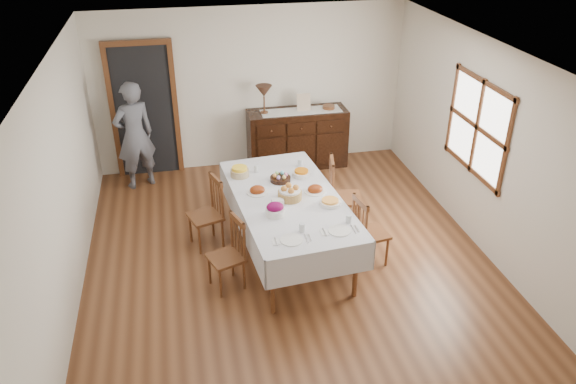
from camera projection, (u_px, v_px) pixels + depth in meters
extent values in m
plane|color=brown|center=(290.00, 262.00, 7.07)|extent=(6.00, 6.00, 0.00)
cube|color=silver|center=(290.00, 57.00, 5.82)|extent=(5.00, 6.00, 0.02)
cube|color=silver|center=(251.00, 89.00, 9.02)|extent=(5.00, 0.02, 2.60)
cube|color=silver|center=(380.00, 358.00, 3.87)|extent=(5.00, 0.02, 2.60)
cube|color=silver|center=(61.00, 191.00, 5.99)|extent=(0.02, 6.00, 2.60)
cube|color=silver|center=(488.00, 151.00, 6.89)|extent=(0.02, 6.00, 2.60)
cube|color=white|center=(478.00, 127.00, 7.05)|extent=(0.02, 1.30, 1.10)
cube|color=#5B321A|center=(477.00, 127.00, 7.05)|extent=(0.03, 1.46, 1.26)
cube|color=black|center=(145.00, 112.00, 8.80)|extent=(0.90, 0.06, 2.10)
cube|color=#5B321A|center=(145.00, 112.00, 8.78)|extent=(1.04, 0.08, 2.18)
cube|color=silver|center=(288.00, 199.00, 6.84)|extent=(1.40, 2.48, 0.04)
cylinder|color=#5B321A|center=(272.00, 284.00, 6.05)|extent=(0.06, 0.06, 0.77)
cylinder|color=#5B321A|center=(356.00, 268.00, 6.30)|extent=(0.06, 0.06, 0.77)
cylinder|color=#5B321A|center=(233.00, 196.00, 7.78)|extent=(0.06, 0.06, 0.77)
cylinder|color=#5B321A|center=(299.00, 186.00, 8.03)|extent=(0.06, 0.06, 0.77)
cube|color=silver|center=(240.00, 217.00, 6.76)|extent=(0.24, 2.42, 0.37)
cube|color=silver|center=(334.00, 203.00, 7.07)|extent=(0.24, 2.42, 0.37)
cube|color=silver|center=(321.00, 265.00, 5.91)|extent=(1.23, 0.13, 0.37)
cube|color=silver|center=(263.00, 169.00, 7.92)|extent=(1.23, 0.13, 0.37)
cube|color=#5B321A|center=(226.00, 258.00, 6.45)|extent=(0.47, 0.47, 0.04)
cylinder|color=#5B321A|center=(210.00, 270.00, 6.60)|extent=(0.03, 0.03, 0.38)
cylinder|color=#5B321A|center=(221.00, 284.00, 6.37)|extent=(0.03, 0.03, 0.38)
cylinder|color=#5B321A|center=(233.00, 262.00, 6.73)|extent=(0.03, 0.03, 0.38)
cylinder|color=#5B321A|center=(244.00, 275.00, 6.51)|extent=(0.03, 0.03, 0.38)
cylinder|color=#5B321A|center=(232.00, 229.00, 6.53)|extent=(0.04, 0.04, 0.50)
cylinder|color=#5B321A|center=(244.00, 242.00, 6.29)|extent=(0.04, 0.04, 0.50)
cube|color=#5B321A|center=(237.00, 220.00, 6.31)|extent=(0.15, 0.35, 0.07)
cylinder|color=#5B321A|center=(235.00, 234.00, 6.48)|extent=(0.02, 0.02, 0.41)
cylinder|color=#5B321A|center=(238.00, 237.00, 6.42)|extent=(0.02, 0.02, 0.41)
cylinder|color=#5B321A|center=(241.00, 240.00, 6.36)|extent=(0.02, 0.02, 0.41)
cube|color=#5B321A|center=(205.00, 217.00, 7.22)|extent=(0.50, 0.50, 0.04)
cylinder|color=#5B321A|center=(190.00, 229.00, 7.37)|extent=(0.03, 0.03, 0.40)
cylinder|color=#5B321A|center=(200.00, 240.00, 7.13)|extent=(0.03, 0.03, 0.40)
cylinder|color=#5B321A|center=(213.00, 222.00, 7.51)|extent=(0.03, 0.03, 0.40)
cylinder|color=#5B321A|center=(223.00, 234.00, 7.27)|extent=(0.03, 0.03, 0.40)
cylinder|color=#5B321A|center=(212.00, 190.00, 7.30)|extent=(0.04, 0.04, 0.53)
cylinder|color=#5B321A|center=(222.00, 201.00, 7.04)|extent=(0.04, 0.04, 0.53)
cube|color=#5B321A|center=(216.00, 180.00, 7.06)|extent=(0.15, 0.37, 0.08)
cylinder|color=#5B321A|center=(214.00, 194.00, 7.24)|extent=(0.02, 0.02, 0.43)
cylinder|color=#5B321A|center=(217.00, 197.00, 7.18)|extent=(0.02, 0.02, 0.43)
cylinder|color=#5B321A|center=(220.00, 199.00, 7.11)|extent=(0.02, 0.02, 0.43)
cube|color=#5B321A|center=(371.00, 234.00, 6.88)|extent=(0.44, 0.44, 0.04)
cylinder|color=#5B321A|center=(387.00, 252.00, 6.91)|extent=(0.03, 0.03, 0.39)
cylinder|color=#5B321A|center=(374.00, 239.00, 7.16)|extent=(0.03, 0.03, 0.39)
cylinder|color=#5B321A|center=(365.00, 258.00, 6.81)|extent=(0.03, 0.03, 0.39)
cylinder|color=#5B321A|center=(353.00, 244.00, 7.06)|extent=(0.03, 0.03, 0.39)
cylinder|color=#5B321A|center=(366.00, 225.00, 6.57)|extent=(0.04, 0.04, 0.51)
cylinder|color=#5B321A|center=(353.00, 212.00, 6.84)|extent=(0.04, 0.04, 0.51)
cube|color=#5B321A|center=(361.00, 203.00, 6.60)|extent=(0.10, 0.37, 0.07)
cylinder|color=#5B321A|center=(363.00, 223.00, 6.65)|extent=(0.02, 0.02, 0.42)
cylinder|color=#5B321A|center=(359.00, 220.00, 6.71)|extent=(0.02, 0.02, 0.42)
cylinder|color=#5B321A|center=(356.00, 216.00, 6.78)|extent=(0.02, 0.02, 0.42)
cube|color=#5B321A|center=(345.00, 198.00, 7.56)|extent=(0.51, 0.51, 0.04)
cylinder|color=#5B321A|center=(358.00, 220.00, 7.52)|extent=(0.04, 0.04, 0.44)
cylinder|color=#5B321A|center=(356.00, 207.00, 7.83)|extent=(0.04, 0.04, 0.44)
cylinder|color=#5B321A|center=(332.00, 220.00, 7.52)|extent=(0.04, 0.04, 0.44)
cylinder|color=#5B321A|center=(331.00, 207.00, 7.83)|extent=(0.04, 0.04, 0.44)
cylinder|color=#5B321A|center=(332.00, 186.00, 7.26)|extent=(0.04, 0.04, 0.58)
cylinder|color=#5B321A|center=(331.00, 173.00, 7.58)|extent=(0.04, 0.04, 0.58)
cube|color=#5B321A|center=(332.00, 162.00, 7.30)|extent=(0.12, 0.41, 0.08)
cylinder|color=#5B321A|center=(332.00, 184.00, 7.35)|extent=(0.02, 0.02, 0.47)
cylinder|color=#5B321A|center=(331.00, 181.00, 7.43)|extent=(0.02, 0.02, 0.47)
cylinder|color=#5B321A|center=(331.00, 177.00, 7.51)|extent=(0.02, 0.02, 0.47)
cube|color=black|center=(297.00, 138.00, 9.30)|extent=(1.62, 0.54, 0.97)
cube|color=black|center=(271.00, 131.00, 8.83)|extent=(0.45, 0.02, 0.19)
sphere|color=brown|center=(271.00, 131.00, 8.81)|extent=(0.03, 0.03, 0.03)
cube|color=black|center=(301.00, 128.00, 8.92)|extent=(0.45, 0.02, 0.19)
sphere|color=brown|center=(301.00, 129.00, 8.90)|extent=(0.03, 0.03, 0.03)
cube|color=black|center=(331.00, 126.00, 9.00)|extent=(0.45, 0.02, 0.19)
sphere|color=brown|center=(331.00, 126.00, 8.99)|extent=(0.03, 0.03, 0.03)
imported|color=#5A5D67|center=(134.00, 132.00, 8.46)|extent=(0.66, 0.56, 1.80)
cylinder|color=olive|center=(290.00, 195.00, 6.77)|extent=(0.29, 0.29, 0.11)
cylinder|color=silver|center=(290.00, 190.00, 6.74)|extent=(0.26, 0.26, 0.02)
sphere|color=#B46E2B|center=(296.00, 188.00, 6.74)|extent=(0.08, 0.08, 0.08)
sphere|color=#B46E2B|center=(289.00, 185.00, 6.79)|extent=(0.08, 0.08, 0.08)
sphere|color=#B46E2B|center=(284.00, 189.00, 6.71)|extent=(0.08, 0.08, 0.08)
sphere|color=#B46E2B|center=(291.00, 191.00, 6.66)|extent=(0.08, 0.08, 0.08)
cylinder|color=black|center=(280.00, 179.00, 7.19)|extent=(0.27, 0.27, 0.06)
ellipsoid|color=pink|center=(286.00, 175.00, 7.18)|extent=(0.05, 0.05, 0.06)
ellipsoid|color=#6DE5FF|center=(282.00, 173.00, 7.23)|extent=(0.05, 0.05, 0.06)
ellipsoid|color=#9BD576|center=(277.00, 173.00, 7.22)|extent=(0.05, 0.05, 0.06)
ellipsoid|color=#FFAA4B|center=(275.00, 176.00, 7.15)|extent=(0.05, 0.05, 0.06)
ellipsoid|color=#BD93E3|center=(278.00, 178.00, 7.11)|extent=(0.05, 0.05, 0.06)
ellipsoid|color=#F5D474|center=(284.00, 177.00, 7.12)|extent=(0.05, 0.05, 0.06)
cylinder|color=white|center=(257.00, 192.00, 6.92)|extent=(0.27, 0.27, 0.02)
ellipsoid|color=maroon|center=(257.00, 190.00, 6.91)|extent=(0.19, 0.16, 0.11)
cylinder|color=white|center=(315.00, 191.00, 6.94)|extent=(0.27, 0.27, 0.02)
ellipsoid|color=maroon|center=(315.00, 189.00, 6.93)|extent=(0.19, 0.16, 0.11)
cylinder|color=white|center=(275.00, 212.00, 6.43)|extent=(0.22, 0.22, 0.09)
ellipsoid|color=#62053A|center=(275.00, 207.00, 6.40)|extent=(0.20, 0.17, 0.11)
cylinder|color=white|center=(301.00, 174.00, 7.31)|extent=(0.24, 0.24, 0.06)
cylinder|color=orange|center=(301.00, 171.00, 7.29)|extent=(0.18, 0.18, 0.03)
cylinder|color=tan|center=(240.00, 173.00, 7.31)|extent=(0.24, 0.24, 0.09)
cylinder|color=yellow|center=(240.00, 168.00, 7.28)|extent=(0.20, 0.20, 0.04)
cylinder|color=white|center=(330.00, 203.00, 6.65)|extent=(0.25, 0.25, 0.05)
cylinder|color=#F8A23D|center=(330.00, 200.00, 6.64)|extent=(0.20, 0.20, 0.02)
cube|color=white|center=(278.00, 202.00, 6.65)|extent=(0.15, 0.10, 0.07)
cylinder|color=white|center=(292.00, 240.00, 5.99)|extent=(0.25, 0.25, 0.01)
cube|color=silver|center=(276.00, 242.00, 5.96)|extent=(0.09, 0.13, 0.01)
cube|color=#B7B8BC|center=(276.00, 241.00, 5.96)|extent=(0.03, 0.16, 0.01)
cube|color=#B7B8BC|center=(306.00, 238.00, 6.02)|extent=(0.03, 0.18, 0.01)
cube|color=#B7B8BC|center=(310.00, 238.00, 6.03)|extent=(0.03, 0.14, 0.01)
cylinder|color=silver|center=(302.00, 227.00, 6.13)|extent=(0.07, 0.07, 0.10)
cylinder|color=white|center=(339.00, 231.00, 6.15)|extent=(0.25, 0.25, 0.01)
cube|color=silver|center=(324.00, 233.00, 6.12)|extent=(0.09, 0.13, 0.01)
cube|color=#B7B8BC|center=(324.00, 232.00, 6.12)|extent=(0.03, 0.16, 0.01)
cube|color=#B7B8BC|center=(353.00, 229.00, 6.18)|extent=(0.03, 0.18, 0.01)
cube|color=#B7B8BC|center=(357.00, 229.00, 6.19)|extent=(0.03, 0.14, 0.01)
cylinder|color=silver|center=(349.00, 219.00, 6.29)|extent=(0.07, 0.07, 0.10)
cylinder|color=silver|center=(256.00, 169.00, 7.40)|extent=(0.06, 0.06, 0.10)
cylinder|color=silver|center=(300.00, 163.00, 7.56)|extent=(0.07, 0.07, 0.10)
cube|color=silver|center=(301.00, 111.00, 9.04)|extent=(1.30, 0.35, 0.01)
cylinder|color=brown|center=(264.00, 112.00, 8.95)|extent=(0.12, 0.12, 0.03)
cylinder|color=brown|center=(264.00, 104.00, 8.88)|extent=(0.02, 0.02, 0.25)
cone|color=#442B1E|center=(264.00, 91.00, 8.78)|extent=(0.26, 0.26, 0.18)
cube|color=tan|center=(304.00, 102.00, 9.00)|extent=(0.22, 0.08, 0.28)
cylinder|color=#5B321A|center=(329.00, 107.00, 9.12)|extent=(0.20, 0.20, 0.06)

